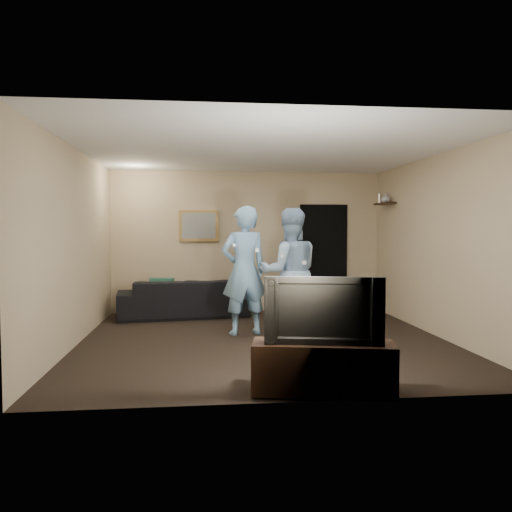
{
  "coord_description": "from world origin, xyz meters",
  "views": [
    {
      "loc": [
        -0.85,
        -6.78,
        1.52
      ],
      "look_at": [
        -0.07,
        0.3,
        1.15
      ],
      "focal_mm": 35.0,
      "sensor_mm": 36.0,
      "label": 1
    }
  ],
  "objects": [
    {
      "name": "wall_left",
      "position": [
        -2.5,
        0.0,
        1.3
      ],
      "size": [
        0.04,
        5.0,
        2.6
      ],
      "primitive_type": "cube",
      "color": "tan",
      "rests_on": "ground"
    },
    {
      "name": "painting_frame",
      "position": [
        -0.9,
        2.48,
        1.6
      ],
      "size": [
        0.72,
        0.05,
        0.57
      ],
      "primitive_type": "cube",
      "color": "olive",
      "rests_on": "wall_back"
    },
    {
      "name": "sofa",
      "position": [
        -1.17,
        2.01,
        0.33
      ],
      "size": [
        2.34,
        1.16,
        0.66
      ],
      "primitive_type": "imported",
      "rotation": [
        0.0,
        0.0,
        3.27
      ],
      "color": "black",
      "rests_on": "ground"
    },
    {
      "name": "ground",
      "position": [
        0.0,
        0.0,
        0.0
      ],
      "size": [
        5.0,
        5.0,
        0.0
      ],
      "primitive_type": "plane",
      "color": "black",
      "rests_on": "ground"
    },
    {
      "name": "television",
      "position": [
        0.27,
        -2.31,
        0.79
      ],
      "size": [
        1.08,
        0.35,
        0.62
      ],
      "primitive_type": "imported",
      "rotation": [
        0.0,
        0.0,
        -0.19
      ],
      "color": "black",
      "rests_on": "tv_console"
    },
    {
      "name": "doorway",
      "position": [
        1.45,
        2.47,
        1.0
      ],
      "size": [
        0.9,
        0.06,
        2.0
      ],
      "primitive_type": "cube",
      "color": "black",
      "rests_on": "ground"
    },
    {
      "name": "wall_front",
      "position": [
        0.0,
        -2.5,
        1.3
      ],
      "size": [
        5.0,
        0.04,
        2.6
      ],
      "primitive_type": "cube",
      "color": "tan",
      "rests_on": "ground"
    },
    {
      "name": "tv_console",
      "position": [
        0.27,
        -2.31,
        0.25
      ],
      "size": [
        1.36,
        0.66,
        0.47
      ],
      "primitive_type": "cube",
      "rotation": [
        0.0,
        0.0,
        -0.19
      ],
      "color": "black",
      "rests_on": "ground"
    },
    {
      "name": "shelf_figurine",
      "position": [
        2.39,
        2.06,
        2.09
      ],
      "size": [
        0.06,
        0.06,
        0.18
      ],
      "primitive_type": "cylinder",
      "color": "silver",
      "rests_on": "wall_shelf"
    },
    {
      "name": "ceiling",
      "position": [
        0.0,
        0.0,
        2.6
      ],
      "size": [
        5.0,
        5.0,
        0.04
      ],
      "primitive_type": "cube",
      "color": "silver",
      "rests_on": "wall_back"
    },
    {
      "name": "painting_canvas",
      "position": [
        -0.9,
        2.45,
        1.6
      ],
      "size": [
        0.62,
        0.01,
        0.47
      ],
      "primitive_type": "cube",
      "color": "slate",
      "rests_on": "painting_frame"
    },
    {
      "name": "wall_shelf",
      "position": [
        2.39,
        1.8,
        1.99
      ],
      "size": [
        0.2,
        0.6,
        0.03
      ],
      "primitive_type": "cube",
      "color": "black",
      "rests_on": "wall_right"
    },
    {
      "name": "wall_right",
      "position": [
        2.5,
        0.0,
        1.3
      ],
      "size": [
        0.04,
        5.0,
        2.6
      ],
      "primitive_type": "cube",
      "color": "tan",
      "rests_on": "ground"
    },
    {
      "name": "shelf_vase",
      "position": [
        2.39,
        1.75,
        2.09
      ],
      "size": [
        0.2,
        0.2,
        0.17
      ],
      "primitive_type": "imported",
      "rotation": [
        0.0,
        0.0,
        -0.27
      ],
      "color": "#ABABB0",
      "rests_on": "wall_shelf"
    },
    {
      "name": "throw_pillow",
      "position": [
        -1.54,
        2.01,
        0.48
      ],
      "size": [
        0.43,
        0.19,
        0.41
      ],
      "primitive_type": "cube",
      "rotation": [
        0.0,
        0.0,
        -0.15
      ],
      "color": "#1B5142",
      "rests_on": "sofa"
    },
    {
      "name": "wall_back",
      "position": [
        0.0,
        2.5,
        1.3
      ],
      "size": [
        5.0,
        0.04,
        2.6
      ],
      "primitive_type": "cube",
      "color": "tan",
      "rests_on": "ground"
    },
    {
      "name": "wii_player_left",
      "position": [
        -0.23,
        0.42,
        0.93
      ],
      "size": [
        0.77,
        0.59,
        1.87
      ],
      "color": "#7CADD8",
      "rests_on": "ground"
    },
    {
      "name": "wii_player_right",
      "position": [
        0.4,
        0.25,
        0.92
      ],
      "size": [
        0.89,
        0.7,
        1.83
      ],
      "color": "#88A8C6",
      "rests_on": "ground"
    },
    {
      "name": "light_switch",
      "position": [
        0.85,
        2.48,
        1.3
      ],
      "size": [
        0.08,
        0.02,
        0.12
      ],
      "primitive_type": "cube",
      "color": "silver",
      "rests_on": "wall_back"
    }
  ]
}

